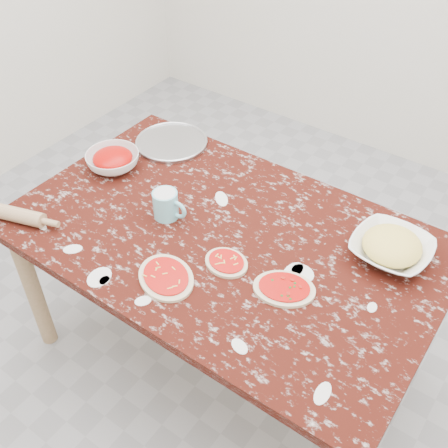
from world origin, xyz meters
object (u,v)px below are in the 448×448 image
flour_mug (167,205)px  rolling_pin (9,213)px  pizza_tray (172,143)px  sauce_bowl (113,161)px  cheese_bowl (391,250)px  worktable (224,250)px

flour_mug → rolling_pin: size_ratio=0.49×
pizza_tray → rolling_pin: 0.78m
pizza_tray → sauce_bowl: (-0.08, -0.29, 0.03)m
flour_mug → rolling_pin: flour_mug is taller
cheese_bowl → rolling_pin: cheese_bowl is taller
sauce_bowl → rolling_pin: size_ratio=0.78×
sauce_bowl → rolling_pin: bearing=-100.0°
pizza_tray → sauce_bowl: 0.30m
worktable → pizza_tray: pizza_tray is taller
rolling_pin → pizza_tray: bearing=77.6°
flour_mug → worktable: bearing=10.6°
worktable → flour_mug: size_ratio=11.07×
worktable → sauce_bowl: bearing=173.9°
sauce_bowl → rolling_pin: 0.48m
worktable → sauce_bowl: sauce_bowl is taller
worktable → rolling_pin: bearing=-150.4°
worktable → cheese_bowl: cheese_bowl is taller
worktable → rolling_pin: (-0.72, -0.41, 0.11)m
pizza_tray → rolling_pin: bearing=-102.4°
pizza_tray → rolling_pin: rolling_pin is taller
pizza_tray → rolling_pin: size_ratio=1.10×
sauce_bowl → cheese_bowl: (1.18, 0.18, -0.00)m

